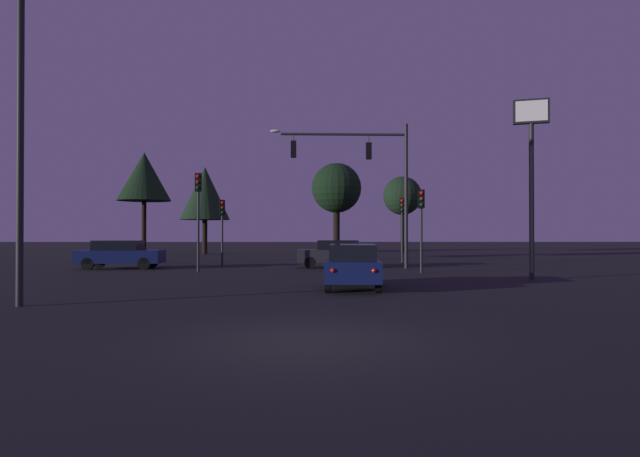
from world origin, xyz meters
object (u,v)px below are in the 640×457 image
tree_behind_sign (402,196)px  traffic_light_median (421,214)px  traffic_light_corner_left (402,217)px  traffic_signal_mast_arm (369,169)px  car_nearside_lane (353,265)px  parking_lot_lamp_post (20,99)px  store_sign_illuminated (531,148)px  tree_center_horizon (144,177)px  tree_left_far (205,193)px  car_crossing_left (336,253)px  traffic_light_far_side (198,203)px  traffic_light_corner_right (222,219)px  car_crossing_right (120,254)px  tree_right_cluster (336,189)px

tree_behind_sign → traffic_light_median: bearing=-97.5°
traffic_light_corner_left → traffic_light_median: bearing=-92.6°
traffic_signal_mast_arm → car_nearside_lane: (-1.62, -10.20, -4.61)m
parking_lot_lamp_post → store_sign_illuminated: parking_lot_lamp_post is taller
car_nearside_lane → tree_behind_sign: tree_behind_sign is taller
car_nearside_lane → tree_center_horizon: size_ratio=0.63×
tree_behind_sign → tree_left_far: (-18.34, -1.42, 0.12)m
car_nearside_lane → traffic_light_median: bearing=61.3°
traffic_signal_mast_arm → car_crossing_left: (-1.74, 0.78, -4.61)m
tree_behind_sign → traffic_light_far_side: bearing=-120.5°
traffic_signal_mast_arm → traffic_light_median: (2.20, -3.23, -2.55)m
traffic_light_far_side → traffic_signal_mast_arm: bearing=16.8°
traffic_light_far_side → tree_behind_sign: (14.05, 23.81, 2.02)m
car_crossing_left → tree_left_far: bearing=120.4°
car_nearside_lane → tree_center_horizon: bearing=128.6°
traffic_light_far_side → car_crossing_left: bearing=26.2°
traffic_light_corner_right → tree_left_far: bearing=104.7°
traffic_light_corner_right → car_nearside_lane: traffic_light_corner_right is taller
traffic_signal_mast_arm → tree_behind_sign: traffic_signal_mast_arm is taller
tree_left_far → tree_center_horizon: size_ratio=1.14×
traffic_signal_mast_arm → parking_lot_lamp_post: parking_lot_lamp_post is taller
traffic_light_corner_left → parking_lot_lamp_post: parking_lot_lamp_post is taller
parking_lot_lamp_post → traffic_light_median: bearing=41.6°
traffic_light_far_side → car_crossing_left: traffic_light_far_side is taller
traffic_light_far_side → tree_center_horizon: size_ratio=0.69×
traffic_light_median → car_crossing_right: (-15.53, 3.14, -2.05)m
traffic_light_far_side → tree_right_cluster: bearing=56.3°
traffic_light_far_side → tree_behind_sign: bearing=59.5°
traffic_signal_mast_arm → tree_left_far: bearing=123.1°
parking_lot_lamp_post → store_sign_illuminated: 18.28m
traffic_light_corner_left → traffic_light_median: traffic_light_corner_left is taller
tree_left_far → tree_right_cluster: tree_left_far is taller
tree_behind_sign → tree_center_horizon: bearing=-139.5°
traffic_light_median → tree_right_cluster: size_ratio=0.59×
store_sign_illuminated → tree_center_horizon: size_ratio=1.06×
car_crossing_left → tree_left_far: size_ratio=0.53×
traffic_light_median → traffic_light_far_side: bearing=176.7°
traffic_light_median → traffic_signal_mast_arm: bearing=124.2°
traffic_light_corner_right → tree_right_cluster: 9.53m
car_crossing_left → tree_center_horizon: 13.45m
traffic_signal_mast_arm → store_sign_illuminated: 9.16m
tree_left_far → tree_behind_sign: bearing=4.4°
parking_lot_lamp_post → traffic_signal_mast_arm: bearing=54.0°
car_crossing_right → tree_center_horizon: tree_center_horizon is taller
car_crossing_left → parking_lot_lamp_post: bearing=-119.9°
car_crossing_left → traffic_light_corner_left: bearing=38.6°
store_sign_illuminated → traffic_light_far_side: bearing=163.4°
traffic_light_corner_left → car_nearside_lane: (-4.15, -14.39, -2.12)m
store_sign_illuminated → tree_right_cluster: store_sign_illuminated is taller
car_crossing_left → tree_right_cluster: tree_right_cluster is taller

